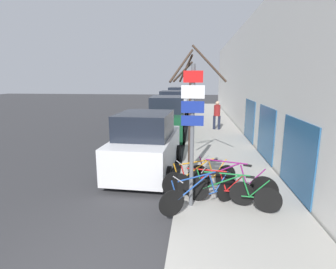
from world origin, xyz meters
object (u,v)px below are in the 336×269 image
at_px(signpost, 192,129).
at_px(parked_car_2, 172,109).
at_px(parked_car_0, 146,145).
at_px(pedestrian_near, 217,113).
at_px(parked_car_1, 166,119).
at_px(parked_car_3, 179,102).
at_px(bicycle_3, 230,181).
at_px(bicycle_1, 231,192).
at_px(street_tree, 191,115).
at_px(bicycle_4, 201,178).
at_px(bicycle_2, 210,187).
at_px(bicycle_0, 201,194).

distance_m(signpost, parked_car_2, 13.41).
bearing_deg(parked_car_0, pedestrian_near, 70.82).
bearing_deg(parked_car_1, parked_car_3, 86.52).
bearing_deg(parked_car_3, bicycle_3, -78.90).
relative_size(bicycle_1, street_tree, 0.55).
height_order(bicycle_1, parked_car_0, parked_car_0).
bearing_deg(bicycle_1, parked_car_2, 26.86).
bearing_deg(parked_car_2, bicycle_4, -81.88).
distance_m(parked_car_1, parked_car_2, 5.04).
bearing_deg(parked_car_0, bicycle_2, -45.32).
relative_size(bicycle_2, bicycle_3, 0.94).
distance_m(parked_car_0, parked_car_1, 5.52).
xyz_separation_m(bicycle_2, parked_car_0, (-2.12, 2.36, 0.45)).
relative_size(pedestrian_near, street_tree, 0.42).
xyz_separation_m(signpost, parked_car_1, (-1.54, 8.23, -1.04)).
xyz_separation_m(signpost, pedestrian_near, (1.40, 10.27, -0.93)).
relative_size(bicycle_0, bicycle_1, 0.83).
bearing_deg(bicycle_1, bicycle_0, 119.13).
xyz_separation_m(bicycle_0, parked_car_0, (-1.88, 2.83, 0.44)).
xyz_separation_m(parked_car_1, parked_car_2, (-0.11, 5.04, 0.02)).
relative_size(signpost, street_tree, 0.83).
distance_m(bicycle_2, street_tree, 2.76).
relative_size(parked_car_0, parked_car_2, 1.01).
distance_m(bicycle_3, parked_car_3, 18.24).
xyz_separation_m(bicycle_0, bicycle_2, (0.25, 0.48, -0.01)).
bearing_deg(pedestrian_near, bicycle_3, 93.92).
height_order(bicycle_3, pedestrian_near, pedestrian_near).
bearing_deg(bicycle_2, parked_car_1, 30.46).
relative_size(bicycle_3, parked_car_2, 0.54).
distance_m(bicycle_1, parked_car_1, 8.57).
bearing_deg(bicycle_4, pedestrian_near, -33.00).
relative_size(bicycle_4, parked_car_2, 0.49).
bearing_deg(parked_car_2, parked_car_0, -90.53).
xyz_separation_m(signpost, bicycle_1, (0.97, 0.05, -1.56)).
bearing_deg(street_tree, parked_car_3, 95.13).
distance_m(parked_car_2, parked_car_3, 5.47).
bearing_deg(bicycle_0, parked_car_2, -25.34).
bearing_deg(bicycle_1, bicycle_2, 73.37).
bearing_deg(parked_car_0, signpost, -56.30).
distance_m(signpost, parked_car_0, 3.36).
height_order(signpost, parked_car_1, signpost).
distance_m(bicycle_2, parked_car_1, 8.15).
relative_size(parked_car_1, parked_car_3, 1.12).
bearing_deg(pedestrian_near, parked_car_3, -64.74).
xyz_separation_m(signpost, parked_car_2, (-1.65, 13.27, -1.02)).
height_order(bicycle_1, parked_car_3, parked_car_3).
distance_m(signpost, pedestrian_near, 10.41).
bearing_deg(parked_car_1, parked_car_2, 87.85).
bearing_deg(bicycle_2, parked_car_3, 22.28).
bearing_deg(parked_car_2, signpost, -83.53).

